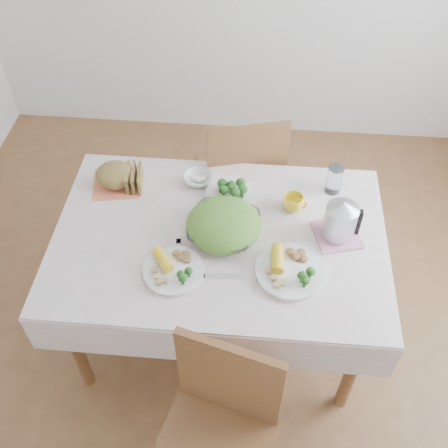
# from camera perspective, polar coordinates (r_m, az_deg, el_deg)

# --- Properties ---
(floor) EXTENTS (3.60, 3.60, 0.00)m
(floor) POSITION_cam_1_polar(r_m,az_deg,el_deg) (2.98, -0.42, -10.88)
(floor) COLOR brown
(floor) RESTS_ON ground
(dining_table) EXTENTS (1.40, 0.90, 0.75)m
(dining_table) POSITION_cam_1_polar(r_m,az_deg,el_deg) (2.67, -0.47, -6.71)
(dining_table) COLOR brown
(dining_table) RESTS_ON floor
(tablecloth) EXTENTS (1.50, 1.00, 0.01)m
(tablecloth) POSITION_cam_1_polar(r_m,az_deg,el_deg) (2.37, -0.53, -1.36)
(tablecloth) COLOR beige
(tablecloth) RESTS_ON dining_table
(chair_far) EXTENTS (0.54, 0.54, 0.98)m
(chair_far) POSITION_cam_1_polar(r_m,az_deg,el_deg) (3.07, 1.59, 5.14)
(chair_far) COLOR brown
(chair_far) RESTS_ON floor
(salad_bowl) EXTENTS (0.37, 0.37, 0.08)m
(salad_bowl) POSITION_cam_1_polar(r_m,az_deg,el_deg) (2.34, -0.03, -0.49)
(salad_bowl) COLOR white
(salad_bowl) RESTS_ON tablecloth
(dinner_plate_left) EXTENTS (0.32, 0.32, 0.02)m
(dinner_plate_left) POSITION_cam_1_polar(r_m,az_deg,el_deg) (2.23, -5.48, -5.10)
(dinner_plate_left) COLOR white
(dinner_plate_left) RESTS_ON tablecloth
(dinner_plate_right) EXTENTS (0.38, 0.38, 0.02)m
(dinner_plate_right) POSITION_cam_1_polar(r_m,az_deg,el_deg) (2.24, 7.19, -5.19)
(dinner_plate_right) COLOR white
(dinner_plate_right) RESTS_ON tablecloth
(broccoli_plate) EXTENTS (0.26, 0.26, 0.02)m
(broccoli_plate) POSITION_cam_1_polar(r_m,az_deg,el_deg) (2.53, 0.77, 3.24)
(broccoli_plate) COLOR beige
(broccoli_plate) RESTS_ON tablecloth
(napkin) EXTENTS (0.27, 0.27, 0.00)m
(napkin) POSITION_cam_1_polar(r_m,az_deg,el_deg) (2.65, -11.59, 4.36)
(napkin) COLOR #ED7754
(napkin) RESTS_ON tablecloth
(bread_loaf) EXTENTS (0.22, 0.21, 0.11)m
(bread_loaf) POSITION_cam_1_polar(r_m,az_deg,el_deg) (2.61, -11.77, 5.25)
(bread_loaf) COLOR olive
(bread_loaf) RESTS_ON napkin
(fruit_bowl) EXTENTS (0.18, 0.18, 0.04)m
(fruit_bowl) POSITION_cam_1_polar(r_m,az_deg,el_deg) (2.59, -2.85, 4.93)
(fruit_bowl) COLOR white
(fruit_bowl) RESTS_ON tablecloth
(yellow_mug) EXTENTS (0.12, 0.12, 0.08)m
(yellow_mug) POSITION_cam_1_polar(r_m,az_deg,el_deg) (2.47, 7.52, 2.32)
(yellow_mug) COLOR yellow
(yellow_mug) RESTS_ON tablecloth
(glass_tumbler) EXTENTS (0.08, 0.08, 0.14)m
(glass_tumbler) POSITION_cam_1_polar(r_m,az_deg,el_deg) (2.57, 11.89, 4.65)
(glass_tumbler) COLOR white
(glass_tumbler) RESTS_ON tablecloth
(pink_tray) EXTENTS (0.24, 0.24, 0.02)m
(pink_tray) POSITION_cam_1_polar(r_m,az_deg,el_deg) (2.41, 12.16, -1.16)
(pink_tray) COLOR pink
(pink_tray) RESTS_ON tablecloth
(electric_kettle) EXTENTS (0.15, 0.15, 0.20)m
(electric_kettle) POSITION_cam_1_polar(r_m,az_deg,el_deg) (2.32, 12.60, 0.66)
(electric_kettle) COLOR #B2B5BA
(electric_kettle) RESTS_ON pink_tray
(fork_left) EXTENTS (0.04, 0.18, 0.00)m
(fork_left) POSITION_cam_1_polar(r_m,az_deg,el_deg) (2.30, -5.06, -3.35)
(fork_left) COLOR silver
(fork_left) RESTS_ON tablecloth
(fork_right) EXTENTS (0.03, 0.18, 0.00)m
(fork_right) POSITION_cam_1_polar(r_m,az_deg,el_deg) (2.25, 5.60, -4.87)
(fork_right) COLOR silver
(fork_right) RESTS_ON tablecloth
(knife) EXTENTS (0.19, 0.04, 0.00)m
(knife) POSITION_cam_1_polar(r_m,az_deg,el_deg) (2.22, -0.36, -5.66)
(knife) COLOR silver
(knife) RESTS_ON tablecloth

